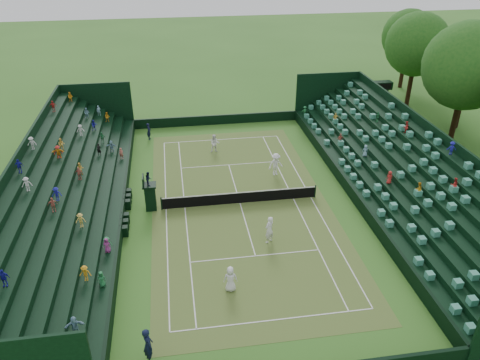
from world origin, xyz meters
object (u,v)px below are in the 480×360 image
Objects in this scene: player_near_west at (230,279)px; player_far_east at (276,164)px; player_near_east at (269,230)px; umpire_chair at (150,194)px; tennis_net at (240,197)px; player_far_west at (215,144)px.

player_far_east reaches higher than player_near_west.
player_far_east is at bearing -142.32° from player_near_east.
player_near_west is 14.41m from player_far_east.
player_near_east is (3.11, 4.16, 0.16)m from player_near_west.
umpire_chair is 1.58× the size of player_far_east.
player_far_east is at bearing -108.80° from player_near_west.
tennis_net is 5.21m from player_near_east.
player_far_west is (-2.03, 14.25, -0.12)m from player_near_east.
player_far_west is at bearing -119.06° from player_near_east.
player_near_east is (7.69, -5.30, -0.33)m from umpire_chair.
player_far_west is at bearing -89.37° from player_near_west.
player_near_east is 1.01× the size of player_far_east.
player_near_east is 1.14× the size of player_far_west.
umpire_chair reaches higher than tennis_net.
tennis_net is at bearing -144.62° from player_far_east.
player_far_west is 6.83m from player_far_east.
tennis_net is 7.18× the size of player_near_west.
player_far_west is (1.08, 18.41, 0.04)m from player_near_west.
tennis_net is 6.60m from umpire_chair.
player_near_east is 9.45m from player_far_east.
player_far_east is at bearing -47.27° from player_far_west.
tennis_net is at bearing -98.08° from player_near_west.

